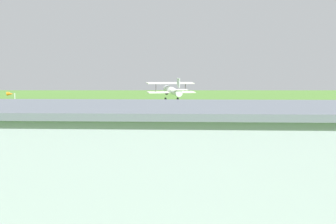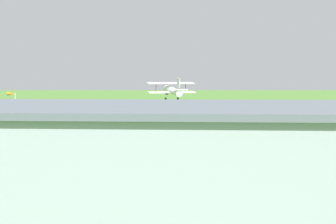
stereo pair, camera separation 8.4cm
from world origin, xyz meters
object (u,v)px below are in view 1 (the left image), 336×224
at_px(hangar, 150,160).
at_px(biplane, 172,90).
at_px(person_watching_takeoff, 283,154).
at_px(windsock, 11,96).

xyz_separation_m(hangar, biplane, (-1.35, -41.68, 2.81)).
distance_m(hangar, person_watching_takeoff, 20.41).
bearing_deg(person_watching_takeoff, hangar, 54.76).
distance_m(person_watching_takeoff, windsock, 47.31).
bearing_deg(hangar, biplane, -91.85).
height_order(hangar, windsock, hangar).
bearing_deg(biplane, hangar, 88.15).
relative_size(biplane, windsock, 1.34).
distance_m(biplane, windsock, 26.23).
relative_size(biplane, person_watching_takeoff, 4.88).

